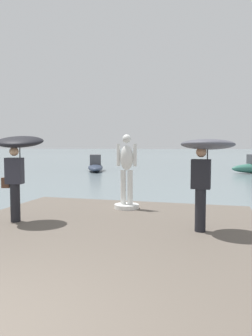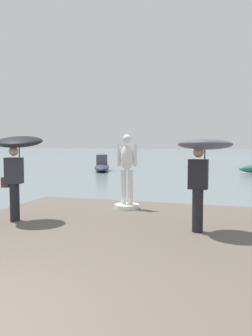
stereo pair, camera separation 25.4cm
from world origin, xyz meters
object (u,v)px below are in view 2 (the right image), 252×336
onlooker_left (17,154)px  onlooker_right (203,158)px  statue_white_figure (127,177)px  boat_leftward (102,165)px

onlooker_left → onlooker_right: size_ratio=1.07×
statue_white_figure → boat_leftward: bearing=113.4°
onlooker_right → boat_leftward: (-9.75, 19.43, -1.43)m
onlooker_right → statue_white_figure: bearing=138.4°
statue_white_figure → onlooker_right: bearing=-41.6°
onlooker_left → boat_leftward: 20.48m
statue_white_figure → onlooker_right: (2.18, -1.93, 0.62)m
onlooker_right → boat_leftward: bearing=116.6°
onlooker_right → onlooker_left: bearing=-176.9°
onlooker_right → boat_leftward: 21.79m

